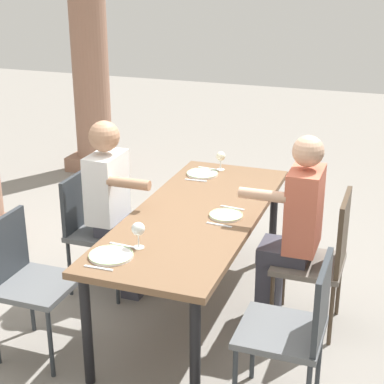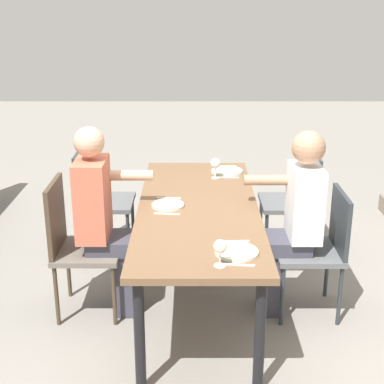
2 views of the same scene
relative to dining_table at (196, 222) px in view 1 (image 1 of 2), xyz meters
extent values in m
plane|color=gray|center=(0.00, 0.00, -0.67)|extent=(16.00, 16.00, 0.00)
cube|color=brown|center=(0.00, 0.00, 0.05)|extent=(2.05, 0.81, 0.04)
cylinder|color=black|center=(-0.95, 0.32, -0.32)|extent=(0.06, 0.06, 0.70)
cylinder|color=black|center=(0.95, 0.32, -0.32)|extent=(0.06, 0.06, 0.70)
cylinder|color=black|center=(-0.95, -0.32, -0.32)|extent=(0.06, 0.06, 0.70)
cylinder|color=black|center=(0.95, -0.32, -0.32)|extent=(0.06, 0.06, 0.70)
cube|color=#5B5E61|center=(-0.79, 0.74, -0.20)|extent=(0.44, 0.44, 0.04)
cube|color=#2D3338|center=(-0.79, 0.94, 0.00)|extent=(0.42, 0.03, 0.41)
cylinder|color=#2D3338|center=(-0.98, 0.55, -0.45)|extent=(0.03, 0.03, 0.45)
cylinder|color=#2D3338|center=(-0.60, 0.55, -0.45)|extent=(0.03, 0.03, 0.45)
cylinder|color=#2D3338|center=(-0.60, 0.93, -0.45)|extent=(0.03, 0.03, 0.45)
cube|color=#5B5E61|center=(-0.79, -0.74, -0.20)|extent=(0.44, 0.44, 0.04)
cube|color=#2D3338|center=(-0.79, -0.94, 0.02)|extent=(0.42, 0.03, 0.43)
cylinder|color=#2D3338|center=(-0.60, -0.55, -0.45)|extent=(0.03, 0.03, 0.46)
cylinder|color=#2D3338|center=(-0.60, -0.93, -0.45)|extent=(0.03, 0.03, 0.46)
cube|color=#5B5E61|center=(0.09, 0.74, -0.23)|extent=(0.44, 0.44, 0.04)
cube|color=#2D3338|center=(0.09, 0.94, -0.02)|extent=(0.42, 0.03, 0.42)
cylinder|color=#2D3338|center=(-0.10, 0.55, -0.46)|extent=(0.03, 0.03, 0.43)
cylinder|color=#2D3338|center=(0.28, 0.55, -0.46)|extent=(0.03, 0.03, 0.43)
cylinder|color=#2D3338|center=(-0.10, 0.93, -0.46)|extent=(0.03, 0.03, 0.43)
cylinder|color=#2D3338|center=(0.28, 0.93, -0.46)|extent=(0.03, 0.03, 0.43)
cube|color=#6A6158|center=(0.09, -0.74, -0.22)|extent=(0.44, 0.44, 0.04)
cube|color=#473828|center=(0.09, -0.94, 0.02)|extent=(0.42, 0.03, 0.49)
cylinder|color=#473828|center=(0.28, -0.55, -0.46)|extent=(0.03, 0.03, 0.43)
cylinder|color=#473828|center=(-0.10, -0.55, -0.46)|extent=(0.03, 0.03, 0.43)
cylinder|color=#473828|center=(0.28, -0.93, -0.46)|extent=(0.03, 0.03, 0.43)
cylinder|color=#473828|center=(-0.10, -0.93, -0.46)|extent=(0.03, 0.03, 0.43)
cube|color=#3F3F4C|center=(0.09, -0.49, -0.44)|extent=(0.24, 0.14, 0.46)
cube|color=#3F3F4C|center=(0.09, -0.58, -0.16)|extent=(0.28, 0.32, 0.10)
cube|color=#CC664C|center=(0.09, -0.69, 0.15)|extent=(0.34, 0.20, 0.53)
sphere|color=tan|center=(0.09, -0.69, 0.54)|extent=(0.20, 0.20, 0.20)
cylinder|color=tan|center=(-0.05, -0.45, 0.27)|extent=(0.07, 0.30, 0.07)
cube|color=#3F3F4C|center=(0.09, 0.50, -0.44)|extent=(0.24, 0.14, 0.46)
cube|color=#3F3F4C|center=(0.09, 0.59, -0.16)|extent=(0.28, 0.32, 0.10)
cube|color=white|center=(0.09, 0.70, 0.13)|extent=(0.34, 0.20, 0.49)
sphere|color=tan|center=(0.09, 0.70, 0.50)|extent=(0.22, 0.22, 0.22)
cylinder|color=tan|center=(-0.05, 0.46, 0.23)|extent=(0.07, 0.30, 0.07)
cube|color=#936B56|center=(2.58, 2.15, -0.59)|extent=(0.53, 0.53, 0.16)
cylinder|color=#936B56|center=(2.58, 2.15, 0.86)|extent=(0.41, 0.41, 2.75)
cylinder|color=white|center=(-0.77, 0.24, 0.07)|extent=(0.25, 0.25, 0.01)
torus|color=#A9CD91|center=(-0.77, 0.24, 0.08)|extent=(0.25, 0.25, 0.01)
cylinder|color=white|center=(-0.61, 0.14, 0.07)|extent=(0.06, 0.06, 0.00)
cylinder|color=white|center=(-0.61, 0.14, 0.11)|extent=(0.01, 0.01, 0.08)
sphere|color=white|center=(-0.61, 0.14, 0.19)|extent=(0.08, 0.08, 0.08)
cube|color=silver|center=(-0.92, 0.24, 0.07)|extent=(0.02, 0.17, 0.01)
cube|color=silver|center=(-0.62, 0.24, 0.07)|extent=(0.03, 0.17, 0.01)
cylinder|color=white|center=(0.00, -0.20, 0.07)|extent=(0.22, 0.22, 0.01)
torus|color=#A4C786|center=(0.00, -0.20, 0.08)|extent=(0.22, 0.22, 0.01)
cube|color=silver|center=(-0.15, -0.20, 0.07)|extent=(0.03, 0.17, 0.01)
cube|color=silver|center=(0.15, -0.20, 0.07)|extent=(0.03, 0.17, 0.01)
cylinder|color=white|center=(0.73, 0.21, 0.07)|extent=(0.24, 0.24, 0.01)
torus|color=#A9CD91|center=(0.73, 0.21, 0.08)|extent=(0.24, 0.24, 0.01)
cylinder|color=white|center=(0.89, 0.11, 0.07)|extent=(0.06, 0.06, 0.00)
cylinder|color=white|center=(0.89, 0.11, 0.11)|extent=(0.01, 0.01, 0.08)
sphere|color=#F2EFCC|center=(0.89, 0.11, 0.18)|extent=(0.07, 0.07, 0.07)
cube|color=silver|center=(0.58, 0.21, 0.07)|extent=(0.02, 0.17, 0.01)
cube|color=silver|center=(0.88, 0.21, 0.07)|extent=(0.03, 0.17, 0.01)
camera|label=1|loc=(-3.56, -1.24, 1.65)|focal=58.01mm
camera|label=2|loc=(3.56, -0.04, 1.42)|focal=52.98mm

